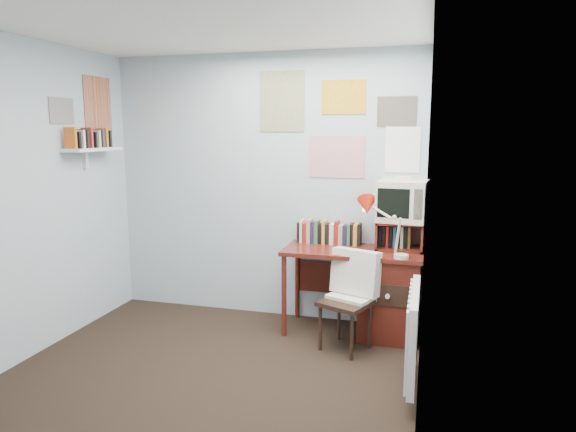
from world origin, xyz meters
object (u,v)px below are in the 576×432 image
desk_lamp (402,232)px  wall_shelf (92,149)px  desk (383,291)px  radiator (414,333)px  tv_riser (400,235)px  desk_chair (346,303)px  crt_tv (403,199)px

desk_lamp → wall_shelf: (-2.72, -0.17, 0.64)m
desk → radiator: 0.97m
desk → wall_shelf: wall_shelf is taller
tv_riser → wall_shelf: size_ratio=0.65×
tv_riser → radiator: (0.17, -1.04, -0.47)m
desk_chair → tv_riser: 0.79m
desk → radiator: bearing=-72.8°
desk_lamp → crt_tv: (-0.02, 0.34, 0.23)m
desk → desk_chair: size_ratio=1.51×
desk → radiator: desk is taller
tv_riser → wall_shelf: 2.83m
desk_chair → crt_tv: crt_tv is taller
crt_tv → radiator: (0.16, -1.06, -0.78)m
crt_tv → desk_chair: bearing=-122.3°
desk → radiator: size_ratio=1.50×
desk → desk_chair: desk_chair is taller
radiator → wall_shelf: wall_shelf is taller
wall_shelf → desk: bearing=8.4°
desk_lamp → tv_riser: desk_lamp is taller
desk_lamp → desk: bearing=144.9°
radiator → desk_chair: bearing=135.5°
desk_chair → desk_lamp: (0.42, 0.17, 0.58)m
desk_chair → wall_shelf: 2.61m
tv_riser → radiator: size_ratio=0.50×
tv_riser → desk: bearing=-137.0°
desk_chair → radiator: bearing=-21.4°
tv_riser → radiator: tv_riser is taller
wall_shelf → radiator: bearing=-10.9°
desk_chair → wall_shelf: wall_shelf is taller
crt_tv → radiator: size_ratio=0.51×
desk_chair → desk_lamp: desk_lamp is taller
tv_riser → crt_tv: size_ratio=0.98×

